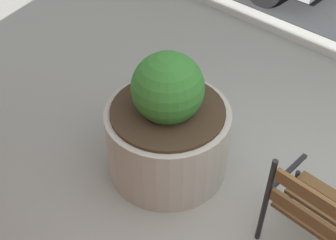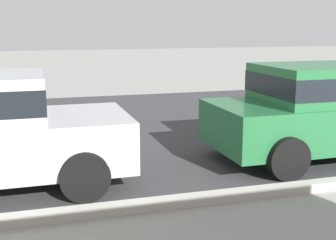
% 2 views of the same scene
% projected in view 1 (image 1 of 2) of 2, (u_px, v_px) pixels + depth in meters
% --- Properties ---
extents(concrete_planter, '(1.13, 1.13, 1.28)m').
position_uv_depth(concrete_planter, '(168.00, 129.00, 3.99)').
color(concrete_planter, '#A8A399').
rests_on(concrete_planter, ground).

